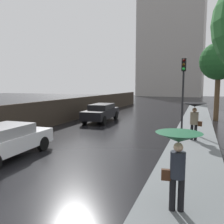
{
  "coord_description": "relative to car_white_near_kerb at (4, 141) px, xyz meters",
  "views": [
    {
      "loc": [
        5.32,
        -3.94,
        2.88
      ],
      "look_at": [
        1.03,
        7.2,
        1.47
      ],
      "focal_mm": 36.81,
      "sensor_mm": 36.0,
      "label": 1
    }
  ],
  "objects": [
    {
      "name": "car_black_mid_road",
      "position": [
        -0.08,
        9.75,
        0.05
      ],
      "size": [
        1.9,
        4.57,
        1.38
      ],
      "rotation": [
        0.0,
        0.0,
        3.19
      ],
      "color": "black",
      "rests_on": "ground"
    },
    {
      "name": "traffic_light",
      "position": [
        6.16,
        7.83,
        2.43
      ],
      "size": [
        0.26,
        0.39,
        4.31
      ],
      "color": "black",
      "rests_on": "sidewalk_strip"
    },
    {
      "name": "pedestrian_with_umbrella_near",
      "position": [
        6.93,
        5.23,
        0.91
      ],
      "size": [
        1.13,
        1.13,
        1.86
      ],
      "rotation": [
        0.0,
        0.0,
        2.98
      ],
      "color": "black",
      "rests_on": "sidewalk_strip"
    },
    {
      "name": "pedestrian_with_umbrella_far",
      "position": [
        6.76,
        -1.77,
        0.81
      ],
      "size": [
        0.98,
        0.98,
        1.74
      ],
      "rotation": [
        0.0,
        0.0,
        3.31
      ],
      "color": "black",
      "rests_on": "sidewalk_strip"
    },
    {
      "name": "car_white_near_kerb",
      "position": [
        0.0,
        0.0,
        0.0
      ],
      "size": [
        1.97,
        4.19,
        1.3
      ],
      "rotation": [
        0.0,
        0.0,
        3.18
      ],
      "color": "silver",
      "rests_on": "ground"
    },
    {
      "name": "distant_tower",
      "position": [
        -0.4,
        54.45,
        13.23
      ],
      "size": [
        16.45,
        9.06,
        32.2
      ],
      "color": "#9E9993",
      "rests_on": "ground"
    },
    {
      "name": "street_tree_near",
      "position": [
        8.4,
        13.51,
        3.98
      ],
      "size": [
        2.95,
        2.95,
        6.22
      ],
      "color": "#4C3823",
      "rests_on": "ground"
    }
  ]
}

